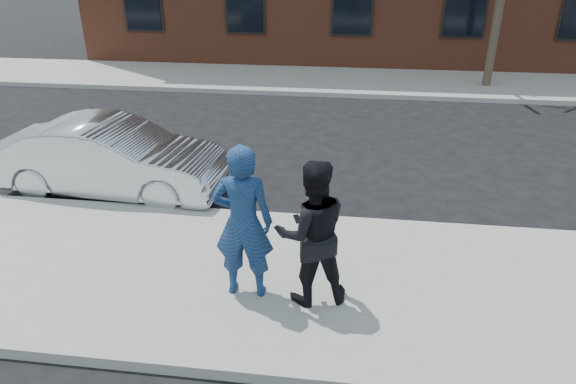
# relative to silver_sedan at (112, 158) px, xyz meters

# --- Properties ---
(ground) EXTENTS (100.00, 100.00, 0.00)m
(ground) POSITION_rel_silver_sedan_xyz_m (4.02, -2.30, -0.69)
(ground) COLOR black
(ground) RESTS_ON ground
(near_sidewalk) EXTENTS (50.00, 3.50, 0.15)m
(near_sidewalk) POSITION_rel_silver_sedan_xyz_m (4.02, -2.55, -0.61)
(near_sidewalk) COLOR gray
(near_sidewalk) RESTS_ON ground
(near_curb) EXTENTS (50.00, 0.10, 0.15)m
(near_curb) POSITION_rel_silver_sedan_xyz_m (4.02, -0.75, -0.61)
(near_curb) COLOR #999691
(near_curb) RESTS_ON ground
(far_sidewalk) EXTENTS (50.00, 3.50, 0.15)m
(far_sidewalk) POSITION_rel_silver_sedan_xyz_m (4.02, 8.95, -0.61)
(far_sidewalk) COLOR gray
(far_sidewalk) RESTS_ON ground
(far_curb) EXTENTS (50.00, 0.10, 0.15)m
(far_curb) POSITION_rel_silver_sedan_xyz_m (4.02, 7.15, -0.61)
(far_curb) COLOR #999691
(far_curb) RESTS_ON ground
(silver_sedan) EXTENTS (4.27, 1.72, 1.38)m
(silver_sedan) POSITION_rel_silver_sedan_xyz_m (0.00, 0.00, 0.00)
(silver_sedan) COLOR #B7BABF
(silver_sedan) RESTS_ON ground
(man_hoodie) EXTENTS (0.76, 0.54, 2.04)m
(man_hoodie) POSITION_rel_silver_sedan_xyz_m (3.08, -2.90, 0.48)
(man_hoodie) COLOR navy
(man_hoodie) RESTS_ON near_sidewalk
(man_peacoat) EXTENTS (1.08, 0.94, 1.89)m
(man_peacoat) POSITION_rel_silver_sedan_xyz_m (3.93, -2.92, 0.41)
(man_peacoat) COLOR black
(man_peacoat) RESTS_ON near_sidewalk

